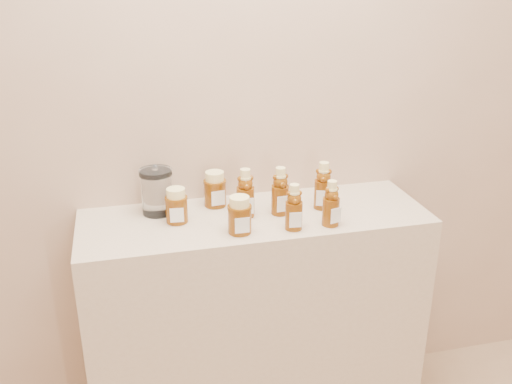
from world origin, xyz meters
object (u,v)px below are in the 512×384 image
object	(u,v)px
honey_jar_left	(176,205)
glass_canister	(157,190)
display_table	(255,325)
bear_bottle_front_left	(294,204)
bear_bottle_back_left	(245,190)

from	to	relation	value
honey_jar_left	glass_canister	bearing A→B (deg)	128.14
display_table	glass_canister	xyz separation A→B (m)	(-0.32, 0.10, 0.54)
glass_canister	bear_bottle_front_left	bearing A→B (deg)	-29.09
display_table	glass_canister	distance (m)	0.63
honey_jar_left	display_table	bearing A→B (deg)	2.68
bear_bottle_back_left	honey_jar_left	size ratio (longest dim) A/B	1.61
bear_bottle_front_left	honey_jar_left	distance (m)	0.39
honey_jar_left	bear_bottle_back_left	bearing A→B (deg)	3.83
display_table	bear_bottle_back_left	size ratio (longest dim) A/B	6.24
bear_bottle_back_left	glass_canister	size ratio (longest dim) A/B	1.11
display_table	honey_jar_left	distance (m)	0.58
display_table	bear_bottle_front_left	bearing A→B (deg)	-53.47
display_table	bear_bottle_back_left	xyz separation A→B (m)	(-0.03, 0.01, 0.55)
honey_jar_left	glass_canister	world-z (taller)	glass_canister
bear_bottle_back_left	glass_canister	bearing A→B (deg)	162.48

